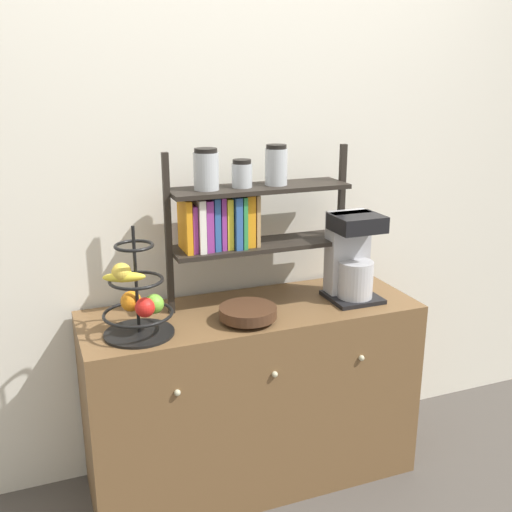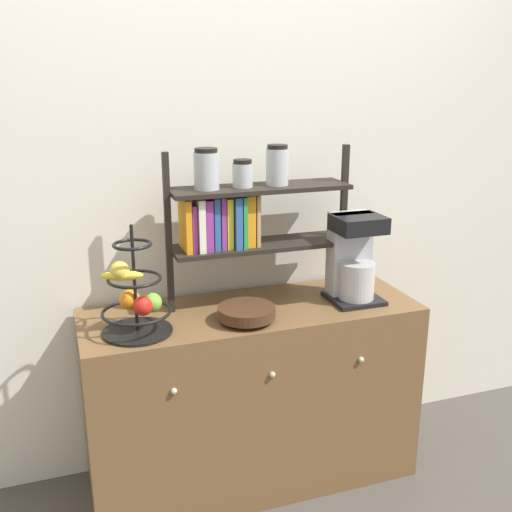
% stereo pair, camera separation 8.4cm
% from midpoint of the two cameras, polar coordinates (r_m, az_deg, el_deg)
% --- Properties ---
extents(ground_plane, '(12.00, 12.00, 0.00)m').
position_cam_midpoint_polar(ground_plane, '(2.65, 2.40, -22.97)').
color(ground_plane, '#47423D').
extents(wall_back, '(7.00, 0.05, 2.60)m').
position_cam_midpoint_polar(wall_back, '(2.55, -1.55, 7.97)').
color(wall_back, silver).
rests_on(wall_back, ground_plane).
extents(sideboard, '(1.37, 0.49, 0.79)m').
position_cam_midpoint_polar(sideboard, '(2.60, 0.55, -13.12)').
color(sideboard, brown).
rests_on(sideboard, ground_plane).
extents(coffee_maker, '(0.21, 0.21, 0.37)m').
position_cam_midpoint_polar(coffee_maker, '(2.52, 10.22, -0.24)').
color(coffee_maker, black).
rests_on(coffee_maker, sideboard).
extents(fruit_stand, '(0.26, 0.26, 0.41)m').
position_cam_midpoint_polar(fruit_stand, '(2.20, -10.34, -4.04)').
color(fruit_stand, black).
rests_on(fruit_stand, sideboard).
extents(wooden_bowl, '(0.22, 0.22, 0.06)m').
position_cam_midpoint_polar(wooden_bowl, '(2.30, 0.15, -5.43)').
color(wooden_bowl, '#422819').
rests_on(wooden_bowl, sideboard).
extents(shelf_hutch, '(0.77, 0.20, 0.65)m').
position_cam_midpoint_polar(shelf_hutch, '(2.38, -0.67, 4.42)').
color(shelf_hutch, black).
rests_on(shelf_hutch, sideboard).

